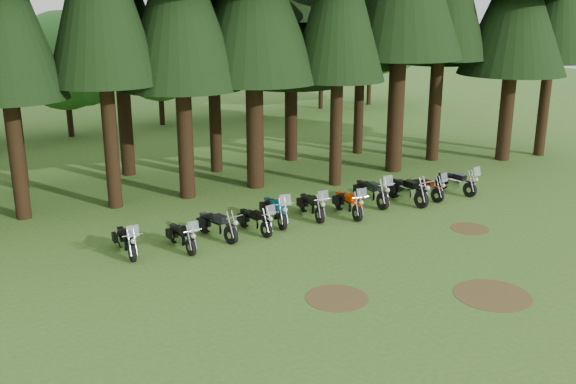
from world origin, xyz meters
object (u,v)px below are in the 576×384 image
motorcycle_0 (126,242)px  motorcycle_7 (372,193)px  motorcycle_5 (312,206)px  motorcycle_10 (456,183)px  motorcycle_2 (217,226)px  motorcycle_3 (255,221)px  motorcycle_4 (275,211)px  motorcycle_8 (407,191)px  motorcycle_6 (348,204)px  motorcycle_1 (182,237)px  motorcycle_9 (424,189)px

motorcycle_0 → motorcycle_7: motorcycle_7 is taller
motorcycle_5 → motorcycle_10: (7.26, -0.19, 0.01)m
motorcycle_5 → motorcycle_7: (3.04, 0.26, 0.05)m
motorcycle_2 → motorcycle_10: (11.37, 0.16, 0.01)m
motorcycle_3 → motorcycle_4: bearing=16.3°
motorcycle_4 → motorcycle_8: motorcycle_4 is taller
motorcycle_4 → motorcycle_8: bearing=4.1°
motorcycle_7 → motorcycle_10: bearing=-3.7°
motorcycle_6 → motorcycle_8: size_ratio=0.92×
motorcycle_2 → motorcycle_3: (1.44, -0.10, -0.03)m
motorcycle_4 → motorcycle_10: bearing=5.7°
motorcycle_7 → motorcycle_10: (4.22, -0.45, -0.04)m
motorcycle_1 → motorcycle_6: (6.94, 0.26, 0.04)m
motorcycle_6 → motorcycle_10: (5.89, 0.31, 0.00)m
motorcycle_0 → motorcycle_7: (10.38, 0.57, 0.06)m
motorcycle_0 → motorcycle_4: 5.77m
motorcycle_8 → motorcycle_9: size_ratio=1.15×
motorcycle_0 → motorcycle_2: 3.23m
motorcycle_4 → motorcycle_7: motorcycle_7 is taller
motorcycle_1 → motorcycle_10: bearing=-1.7°
motorcycle_7 → motorcycle_9: size_ratio=1.14×
motorcycle_6 → motorcycle_9: motorcycle_6 is taller
motorcycle_1 → motorcycle_8: size_ratio=0.84×
motorcycle_6 → motorcycle_9: size_ratio=1.05×
motorcycle_0 → motorcycle_6: 8.72m
motorcycle_2 → motorcycle_5: bearing=-9.5°
motorcycle_8 → motorcycle_9: motorcycle_9 is taller
motorcycle_6 → motorcycle_9: 4.13m
motorcycle_0 → motorcycle_4: motorcycle_4 is taller
motorcycle_10 → motorcycle_5: bearing=169.9°
motorcycle_0 → motorcycle_5: motorcycle_5 is taller
motorcycle_0 → motorcycle_4: size_ratio=0.91×
motorcycle_2 → motorcycle_10: bearing=-13.6°
motorcycle_3 → motorcycle_9: size_ratio=0.97×
motorcycle_4 → motorcycle_5: size_ratio=1.06×
motorcycle_6 → motorcycle_4: bearing=176.0°
motorcycle_1 → motorcycle_10: 12.84m
motorcycle_1 → motorcycle_9: bearing=-1.2°
motorcycle_3 → motorcycle_4: 1.20m
motorcycle_5 → motorcycle_2: bearing=-168.6°
motorcycle_2 → motorcycle_6: bearing=-16.0°
motorcycle_1 → motorcycle_7: size_ratio=0.85×
motorcycle_1 → motorcycle_2: size_ratio=0.94×
motorcycle_8 → motorcycle_10: (2.80, 0.09, -0.03)m
motorcycle_3 → motorcycle_0: bearing=169.0°
motorcycle_0 → motorcycle_9: 12.83m
motorcycle_0 → motorcycle_7: 10.40m
motorcycle_2 → motorcycle_8: 8.57m
motorcycle_0 → motorcycle_10: motorcycle_10 is taller
motorcycle_1 → motorcycle_7: (8.60, 1.02, 0.08)m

